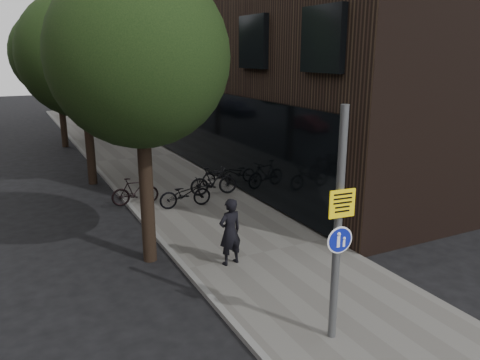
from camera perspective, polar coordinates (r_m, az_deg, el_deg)
ground at (r=10.46m, az=11.09°, el=-16.13°), size 120.00×120.00×0.00m
sidewalk at (r=18.71m, az=-7.26°, el=-1.41°), size 4.50×60.00×0.12m
curb_edge at (r=18.12m, az=-13.97°, el=-2.29°), size 0.15×60.00×0.13m
street_tree_near at (r=11.99m, az=-11.99°, el=13.57°), size 4.40×4.40×7.50m
street_tree_mid at (r=20.31m, az=-18.51°, el=13.73°), size 5.00×5.00×7.80m
street_tree_far at (r=29.24m, az=-21.34°, el=13.74°), size 5.00×5.00×7.80m
signpost at (r=8.65m, az=11.84°, el=-5.63°), size 0.51×0.15×4.45m
pedestrian at (r=11.95m, az=-1.22°, el=-6.32°), size 0.70×0.51×1.76m
parked_bike_facade_near at (r=19.10m, az=-2.25°, el=0.65°), size 1.73×0.64×0.90m
parked_bike_facade_far at (r=17.86m, az=-3.24°, el=-0.11°), size 1.87×0.84×1.09m
parked_bike_curb_near at (r=16.53m, az=-6.71°, el=-1.66°), size 1.89×0.75×0.97m
parked_bike_curb_far at (r=17.08m, az=-12.67°, el=-1.33°), size 1.71×0.63×1.00m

